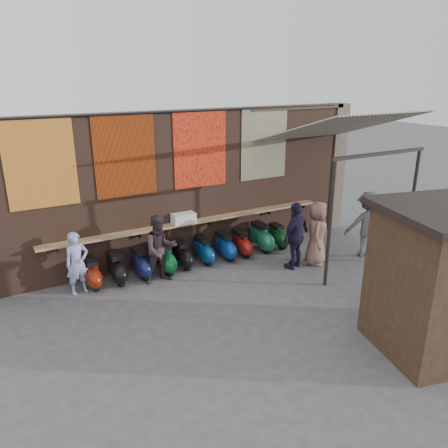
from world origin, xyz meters
name	(u,v)px	position (x,y,z in m)	size (l,w,h in m)	color
ground	(238,295)	(0.00, 0.00, 0.00)	(70.00, 70.00, 0.00)	#474749
brick_wall	(187,186)	(0.00, 2.70, 2.00)	(10.00, 0.40, 4.00)	brown
pier_right	(334,167)	(5.20, 2.70, 2.00)	(0.50, 0.50, 4.00)	#4C4238
eating_counter	(194,222)	(0.00, 2.33, 1.10)	(8.00, 0.32, 0.05)	#9E7A51
shelf_box	(184,218)	(-0.31, 2.30, 1.26)	(0.61, 0.33, 0.27)	white
tapestry_redgold	(40,164)	(-3.60, 2.48, 3.00)	(1.50, 0.02, 2.00)	maroon
tapestry_sun	(125,156)	(-1.70, 2.48, 3.00)	(1.50, 0.02, 2.00)	#CC420C
tapestry_orange	(200,149)	(0.30, 2.48, 3.00)	(1.50, 0.02, 2.00)	#E6421C
tapestry_multi	(264,144)	(2.30, 2.48, 3.00)	(1.50, 0.02, 2.00)	#27558F
hang_rail	(189,111)	(0.00, 2.47, 3.98)	(0.06, 0.06, 9.50)	black
scooter_stool_0	(92,274)	(-2.85, 2.03, 0.35)	(0.33, 0.74, 0.70)	maroon
scooter_stool_1	(117,268)	(-2.26, 1.99, 0.38)	(0.36, 0.79, 0.75)	black
scooter_stool_2	(141,263)	(-1.64, 2.03, 0.37)	(0.35, 0.77, 0.73)	#131848
scooter_stool_3	(165,258)	(-1.02, 1.97, 0.39)	(0.37, 0.82, 0.78)	#0D5B2A
scooter_stool_4	(183,255)	(-0.50, 2.02, 0.35)	(0.33, 0.74, 0.70)	black
scooter_stool_5	(204,250)	(0.13, 2.03, 0.36)	(0.34, 0.76, 0.72)	navy
scooter_stool_6	(225,246)	(0.76, 1.98, 0.37)	(0.35, 0.77, 0.73)	#0D3B93
scooter_stool_7	(241,244)	(1.28, 1.97, 0.35)	(0.33, 0.73, 0.70)	maroon
scooter_stool_8	(261,237)	(1.95, 1.99, 0.41)	(0.38, 0.85, 0.81)	#1A6949
scooter_stool_9	(277,236)	(2.52, 1.97, 0.34)	(0.33, 0.72, 0.69)	#10511E
diner_left	(77,263)	(-3.17, 1.92, 0.74)	(0.54, 0.36, 1.49)	#959DDA
diner_right	(160,249)	(-1.28, 1.53, 0.86)	(0.83, 0.65, 1.71)	#33282D
shopper_navy	(296,236)	(2.08, 0.58, 0.90)	(1.05, 0.44, 1.79)	#1B1633
shopper_grey	(367,224)	(4.31, 0.27, 0.93)	(1.20, 0.69, 1.85)	#57575C
shopper_tan	(317,233)	(2.72, 0.51, 0.87)	(0.85, 0.55, 1.73)	#7B5B4E
stall_sign	(421,234)	(2.54, -2.65, 1.91)	(1.20, 0.04, 0.50)	gold
stall_shelf	(414,278)	(2.54, -2.65, 0.96)	(2.02, 0.10, 0.06)	#473321
awning_canvas	(337,127)	(3.50, 0.90, 3.55)	(3.20, 3.40, 0.03)	beige
awning_ledger	(300,107)	(3.50, 2.49, 3.95)	(3.30, 0.08, 0.12)	#33261C
awning_header	(380,154)	(3.50, -0.60, 3.08)	(3.00, 0.08, 0.08)	black
awning_post_left	(330,225)	(2.10, -0.60, 1.55)	(0.09, 0.09, 3.10)	black
awning_post_right	(411,208)	(4.90, -0.60, 1.55)	(0.09, 0.09, 3.10)	black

